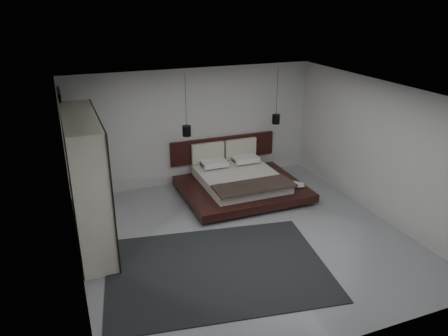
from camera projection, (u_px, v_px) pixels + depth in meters
name	position (u px, v px, depth m)	size (l,w,h in m)	color
floor	(244.00, 237.00, 8.43)	(6.00, 6.00, 0.00)	gray
ceiling	(246.00, 93.00, 7.39)	(6.00, 6.00, 0.00)	white
wall_back	(194.00, 127.00, 10.50)	(6.00, 6.00, 0.00)	beige
wall_front	(345.00, 255.00, 5.32)	(6.00, 6.00, 0.00)	beige
wall_left	(71.00, 196.00, 6.89)	(6.00, 6.00, 0.00)	beige
wall_right	(379.00, 150.00, 8.93)	(6.00, 6.00, 0.00)	beige
lattice_screen	(67.00, 153.00, 9.06)	(0.05, 0.90, 2.60)	black
bed	(240.00, 181.00, 10.22)	(2.73, 2.37, 1.07)	black
book_lower	(295.00, 185.00, 10.05)	(0.21, 0.28, 0.03)	#99724C
book_upper	(295.00, 185.00, 10.01)	(0.19, 0.26, 0.02)	#99724C
pendant_left	(187.00, 131.00, 9.75)	(0.19, 0.19, 1.40)	black
pendant_right	(276.00, 119.00, 10.50)	(0.19, 0.19, 1.34)	black
wardrobe	(87.00, 182.00, 7.83)	(0.59, 2.50, 2.45)	silver
rug	(217.00, 269.00, 7.44)	(3.70, 2.64, 0.02)	black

